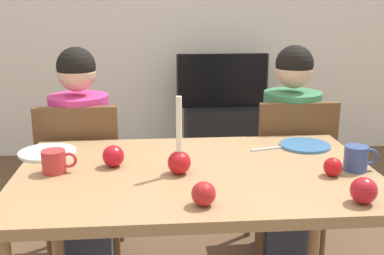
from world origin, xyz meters
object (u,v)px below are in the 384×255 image
Objects in this scene: tv_stand at (222,133)px; tv at (222,81)px; apple_near_candle at (364,191)px; chair_left at (82,176)px; candle_centerpiece at (179,158)px; mug_right at (357,158)px; apple_by_left_plate at (204,194)px; plate_right at (305,145)px; person_left_child at (82,163)px; apple_far_edge at (333,167)px; chair_right at (290,170)px; dining_table at (196,190)px; mug_left at (55,161)px; apple_by_right_mug at (113,156)px; plate_left at (47,152)px; person_right_child at (289,158)px.

tv is at bearing 90.00° from tv_stand.
chair_left is at bearing 137.63° from apple_near_candle.
candle_centerpiece is at bearing -53.75° from chair_left.
apple_by_left_plate is (-0.63, -0.28, -0.01)m from mug_right.
chair_left is 1.14m from plate_right.
person_left_child is 16.42× the size of apple_far_edge.
chair_right is 0.72m from mug_right.
chair_right is at bearing -1.69° from person_left_child.
dining_table is 1.56× the size of chair_right.
apple_by_right_mug is (0.22, 0.05, -0.00)m from mug_left.
dining_table is 15.75× the size of apple_near_candle.
mug_left is at bearing -90.77° from person_left_child.
plate_left is 2.76× the size of apple_near_candle.
chair_right reaches higher than mug_right.
apple_by_left_plate is at bearing -99.64° from tv_stand.
tv is 8.89× the size of apple_near_candle.
apple_far_edge reaches higher than plate_right.
apple_far_edge is at bearing -34.16° from chair_left.
apple_by_right_mug is at bearing 153.12° from apple_near_candle.
mug_left is at bearing -90.82° from chair_left.
mug_right reaches higher than dining_table.
plate_right is 2.59× the size of apple_by_right_mug.
person_right_child is at bearing 87.32° from apple_near_candle.
tv_stand is at bearing 79.18° from dining_table.
plate_right reaches higher than tv_stand.
person_left_child is 1.93m from tv.
chair_right is 3.98× the size of plate_right.
mug_right is 0.32m from apple_near_candle.
tv is at bearing 80.36° from apple_by_left_plate.
chair_left reaches higher than apple_by_right_mug.
mug_left is 0.99× the size of mug_right.
mug_left is 1.66× the size of apple_by_left_plate.
person_left_child reaches higher than apple_near_candle.
chair_right reaches higher than plate_right.
chair_right reaches higher than plate_left.
tv_stand is 2.42m from mug_right.
candle_centerpiece is at bearing -134.71° from chair_right.
apple_by_left_plate is at bearing -91.17° from dining_table.
person_left_child is at bearing 149.25° from mug_right.
plate_left is (-1.06, -2.04, 0.05)m from tv.
person_left_child is 0.66m from mug_left.
dining_table reaches higher than tv_stand.
mug_left is at bearing -113.39° from tv_stand.
mug_left is 1.52× the size of apple_near_candle.
candle_centerpiece is (-0.63, -0.67, 0.24)m from person_right_child.
person_left_child is 8.58× the size of mug_right.
person_right_child is 1.48× the size of tv.
chair_left is 6.67× the size of mug_left.
candle_centerpiece is (-0.51, -2.33, 0.57)m from tv_stand.
plate_left is 1.14m from plate_right.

